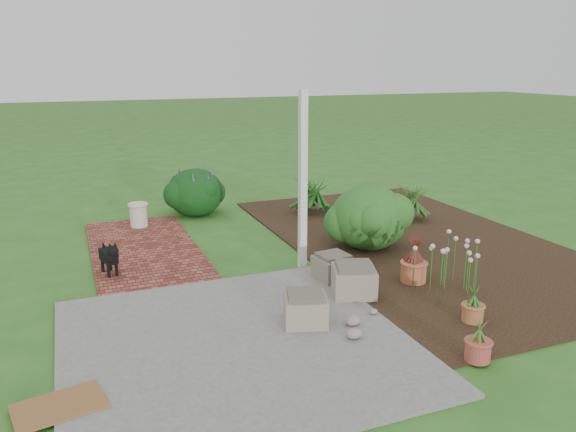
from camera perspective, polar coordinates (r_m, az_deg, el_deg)
name	(u,v)px	position (r m, az deg, el deg)	size (l,w,h in m)	color
ground	(285,272)	(7.91, -0.27, -5.75)	(80.00, 80.00, 0.00)	#2E621F
concrete_patio	(235,343)	(6.02, -5.37, -12.71)	(3.50, 3.50, 0.04)	slate
brick_path	(144,248)	(9.12, -14.40, -3.21)	(1.60, 3.50, 0.04)	maroon
garden_bed	(416,241)	(9.45, 12.85, -2.50)	(4.00, 7.00, 0.03)	black
veranda_post	(303,182)	(7.75, 1.51, 3.45)	(0.10, 0.10, 2.50)	white
stone_trough_near	(305,310)	(6.31, 1.77, -9.49)	(0.46, 0.46, 0.31)	gray
stone_trough_mid	(354,281)	(7.08, 6.70, -6.60)	(0.52, 0.52, 0.34)	gray
stone_trough_far	(333,268)	(7.57, 4.59, -5.26)	(0.44, 0.44, 0.29)	gray
coir_doormat	(59,406)	(5.34, -22.22, -17.44)	(0.73, 0.47, 0.02)	brown
black_dog	(109,256)	(8.00, -17.68, -3.86)	(0.24, 0.53, 0.46)	black
cream_ceramic_urn	(139,215)	(10.25, -14.94, 0.09)	(0.30, 0.30, 0.40)	beige
evergreen_shrub	(369,216)	(8.84, 8.23, 0.04)	(1.20, 1.20, 1.02)	#124417
agapanthus_clump_back	(411,197)	(10.58, 12.36, 1.86)	(0.92, 0.92, 0.83)	#19390E
agapanthus_clump_front	(311,191)	(10.79, 2.38, 2.57)	(0.98, 0.98, 0.87)	#0F370D
pink_flower_patch	(446,261)	(7.47, 15.78, -4.45)	(1.13, 1.13, 0.72)	#113D0F
terracotta_pot_bronze	(413,272)	(7.66, 12.63, -5.53)	(0.33, 0.33, 0.27)	#B6623D
terracotta_pot_small_left	(473,313)	(6.72, 18.25, -9.32)	(0.24, 0.24, 0.20)	#AE633B
terracotta_pot_small_right	(478,350)	(5.91, 18.73, -12.79)	(0.25, 0.25, 0.21)	#B1473B
purple_flowering_bush	(195,191)	(10.92, -9.43, 2.50)	(1.08, 1.08, 0.92)	black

